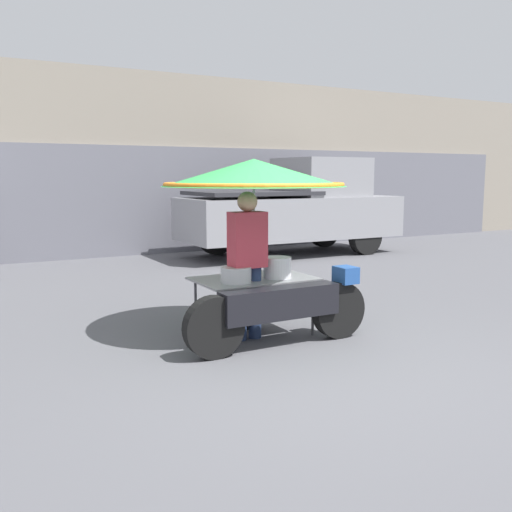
# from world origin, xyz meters

# --- Properties ---
(ground_plane) EXTENTS (36.00, 36.00, 0.00)m
(ground_plane) POSITION_xyz_m (0.00, 0.00, 0.00)
(ground_plane) COLOR #56565B
(shopfront_building) EXTENTS (28.00, 2.06, 4.02)m
(shopfront_building) POSITION_xyz_m (0.00, 9.07, 2.00)
(shopfront_building) COLOR gray
(shopfront_building) RESTS_ON ground
(vendor_motorcycle_cart) EXTENTS (2.10, 1.99, 1.93)m
(vendor_motorcycle_cart) POSITION_xyz_m (-0.02, 1.11, 1.51)
(vendor_motorcycle_cart) COLOR black
(vendor_motorcycle_cart) RESTS_ON ground
(vendor_person) EXTENTS (0.38, 0.22, 1.59)m
(vendor_person) POSITION_xyz_m (-0.18, 1.05, 0.89)
(vendor_person) COLOR navy
(vendor_person) RESTS_ON ground
(pickup_truck) EXTENTS (4.91, 1.87, 2.14)m
(pickup_truck) POSITION_xyz_m (3.92, 6.48, 1.02)
(pickup_truck) COLOR black
(pickup_truck) RESTS_ON ground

